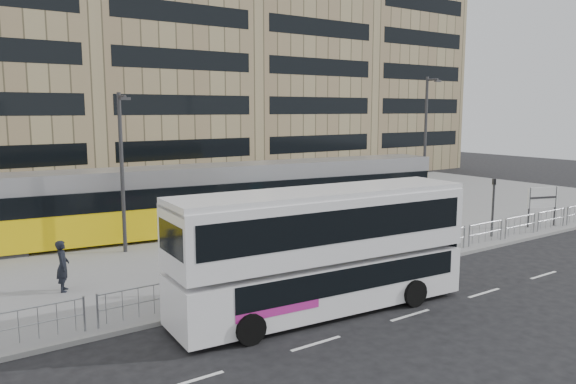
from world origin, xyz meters
TOP-DOWN VIEW (x-y plane):
  - ground at (0.00, 0.00)m, footprint 120.00×120.00m
  - plaza at (0.00, 12.00)m, footprint 64.00×24.00m
  - kerb at (0.00, 0.05)m, footprint 64.00×0.25m
  - building_row at (1.55, 34.27)m, footprint 70.40×18.40m
  - pedestrian_barrier at (2.00, 0.50)m, footprint 32.07×0.07m
  - road_markings at (1.00, -4.00)m, footprint 62.00×0.12m
  - double_decker_bus at (-4.18, -2.00)m, footprint 10.67×3.32m
  - tram at (-2.63, 11.29)m, footprint 31.15×6.85m
  - station_sign at (14.51, 1.21)m, footprint 1.90×0.72m
  - ad_panel at (3.05, 0.54)m, footprint 0.70×0.32m
  - pedestrian at (-10.96, 4.87)m, footprint 0.65×0.81m
  - traffic_light_west at (-4.48, 0.50)m, footprint 0.19×0.22m
  - traffic_light_east at (9.91, 1.26)m, footprint 0.23×0.25m
  - lamp_post_west at (-7.11, 9.23)m, footprint 0.45×1.04m
  - lamp_post_east at (12.54, 8.28)m, footprint 0.45×1.04m

SIDE VIEW (x-z plane):
  - ground at x=0.00m, z-range 0.00..0.00m
  - road_markings at x=1.00m, z-range 0.00..0.01m
  - kerb at x=0.00m, z-range -0.01..0.16m
  - plaza at x=0.00m, z-range 0.00..0.15m
  - ad_panel at x=3.05m, z-range 0.26..1.64m
  - pedestrian_barrier at x=2.00m, z-range 0.43..1.53m
  - pedestrian at x=-10.96m, z-range 0.15..2.07m
  - station_sign at x=14.51m, z-range 0.59..2.87m
  - tram at x=-2.63m, z-range 0.16..3.81m
  - traffic_light_west at x=-4.48m, z-range 0.57..3.67m
  - traffic_light_east at x=9.91m, z-range 0.57..3.67m
  - double_decker_bus at x=-4.18m, z-range 0.17..4.37m
  - lamp_post_west at x=-7.11m, z-range 0.52..7.97m
  - lamp_post_east at x=12.54m, z-range 0.53..9.28m
  - building_row at x=1.55m, z-range -2.69..28.51m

